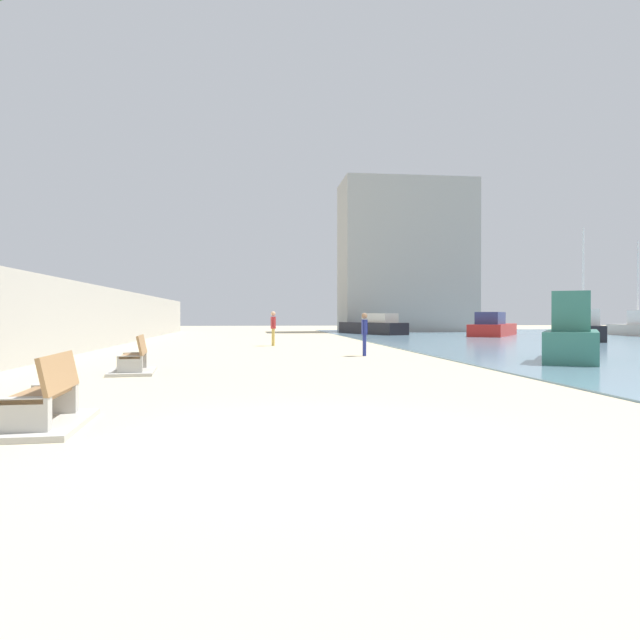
% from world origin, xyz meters
% --- Properties ---
extents(ground_plane, '(120.00, 120.00, 0.00)m').
position_xyz_m(ground_plane, '(0.00, 18.00, 0.00)').
color(ground_plane, '#C6B793').
extents(seawall, '(0.80, 64.00, 2.80)m').
position_xyz_m(seawall, '(-7.50, 18.00, 1.40)').
color(seawall, '#ADAAA3').
rests_on(seawall, ground).
extents(bench_near, '(1.21, 2.15, 0.98)m').
position_xyz_m(bench_near, '(-3.29, 1.11, 0.23)').
color(bench_near, '#ADAAA3').
rests_on(bench_near, ground).
extents(bench_far, '(1.30, 2.20, 0.98)m').
position_xyz_m(bench_far, '(-3.54, 8.58, 0.23)').
color(bench_far, '#ADAAA3').
rests_on(bench_far, ground).
extents(person_walking, '(0.24, 0.52, 1.69)m').
position_xyz_m(person_walking, '(0.59, 21.81, 0.99)').
color(person_walking, gold).
rests_on(person_walking, ground).
extents(person_standing, '(0.21, 0.53, 1.58)m').
position_xyz_m(person_standing, '(3.62, 14.16, 0.91)').
color(person_standing, navy).
rests_on(person_standing, ground).
extents(boat_nearest, '(3.74, 4.82, 2.18)m').
position_xyz_m(boat_nearest, '(9.64, 10.59, 0.83)').
color(boat_nearest, '#337060').
rests_on(boat_nearest, water_bay).
extents(boat_outer, '(4.24, 7.70, 1.61)m').
position_xyz_m(boat_outer, '(9.08, 38.25, 0.65)').
color(boat_outer, black).
rests_on(boat_outer, water_bay).
extents(boat_far_right, '(4.07, 6.70, 6.64)m').
position_xyz_m(boat_far_right, '(18.87, 25.24, 0.73)').
color(boat_far_right, black).
rests_on(boat_far_right, water_bay).
extents(boat_far_left, '(5.90, 7.38, 1.69)m').
position_xyz_m(boat_far_left, '(16.75, 33.35, 0.66)').
color(boat_far_left, red).
rests_on(boat_far_left, water_bay).
extents(harbor_building, '(12.00, 6.00, 13.78)m').
position_xyz_m(harbor_building, '(13.82, 46.00, 6.89)').
color(harbor_building, '#9E9E99').
rests_on(harbor_building, ground).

